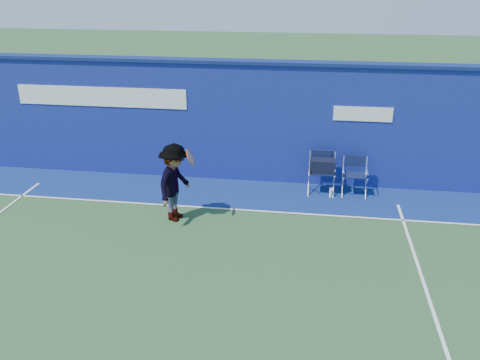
# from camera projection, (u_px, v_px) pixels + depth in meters

# --- Properties ---
(ground) EXTENTS (80.00, 80.00, 0.00)m
(ground) POSITION_uv_depth(u_px,v_px,m) (164.00, 286.00, 8.83)
(ground) COLOR #2E512B
(ground) RESTS_ON ground
(stadium_wall) EXTENTS (24.00, 0.50, 3.08)m
(stadium_wall) POSITION_uv_depth(u_px,v_px,m) (218.00, 120.00, 13.00)
(stadium_wall) COLOR navy
(stadium_wall) RESTS_ON ground
(out_of_bounds_strip) EXTENTS (24.00, 1.80, 0.01)m
(out_of_bounds_strip) POSITION_uv_depth(u_px,v_px,m) (210.00, 192.00, 12.58)
(out_of_bounds_strip) COLOR navy
(out_of_bounds_strip) RESTS_ON ground
(court_lines) EXTENTS (24.00, 12.00, 0.01)m
(court_lines) POSITION_uv_depth(u_px,v_px,m) (173.00, 267.00, 9.38)
(court_lines) COLOR white
(court_lines) RESTS_ON out_of_bounds_strip
(directors_chair_left) EXTENTS (0.61, 0.56, 1.03)m
(directors_chair_left) POSITION_uv_depth(u_px,v_px,m) (321.00, 176.00, 12.41)
(directors_chair_left) COLOR silver
(directors_chair_left) RESTS_ON ground
(directors_chair_right) EXTENTS (0.56, 0.50, 0.93)m
(directors_chair_right) POSITION_uv_depth(u_px,v_px,m) (354.00, 183.00, 12.37)
(directors_chair_right) COLOR silver
(directors_chair_right) RESTS_ON ground
(water_bottle) EXTENTS (0.07, 0.07, 0.23)m
(water_bottle) POSITION_uv_depth(u_px,v_px,m) (331.00, 193.00, 12.27)
(water_bottle) COLOR white
(water_bottle) RESTS_ON ground
(tennis_player) EXTENTS (0.94, 1.23, 1.73)m
(tennis_player) POSITION_uv_depth(u_px,v_px,m) (175.00, 183.00, 10.92)
(tennis_player) COLOR #EA4738
(tennis_player) RESTS_ON ground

